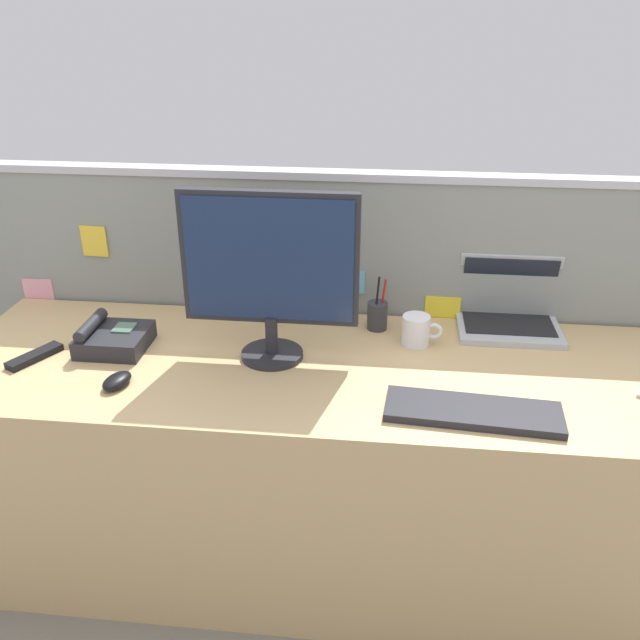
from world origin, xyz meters
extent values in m
plane|color=slate|center=(0.00, 0.00, 0.00)|extent=(10.00, 10.00, 0.00)
cube|color=tan|center=(0.00, 0.00, 0.35)|extent=(2.18, 0.72, 0.70)
cube|color=gray|center=(0.00, 0.40, 0.57)|extent=(2.54, 0.06, 1.15)
cube|color=#B7BAC1|center=(0.00, 0.40, 1.16)|extent=(2.54, 0.07, 0.02)
cube|color=#66ADD1|center=(0.06, 0.36, 0.81)|extent=(0.11, 0.01, 0.08)
cube|color=pink|center=(-1.03, 0.36, 0.73)|extent=(0.11, 0.01, 0.10)
cube|color=yellow|center=(0.37, 0.36, 0.73)|extent=(0.12, 0.01, 0.08)
cube|color=yellow|center=(-0.80, 0.36, 0.92)|extent=(0.09, 0.01, 0.10)
cylinder|color=#232328|center=(-0.14, 0.03, 0.71)|extent=(0.18, 0.18, 0.02)
cylinder|color=#232328|center=(-0.14, 0.03, 0.77)|extent=(0.04, 0.04, 0.11)
cube|color=#232328|center=(-0.14, 0.05, 1.01)|extent=(0.50, 0.03, 0.38)
cube|color=#19284C|center=(-0.14, 0.03, 1.01)|extent=(0.47, 0.01, 0.35)
cube|color=#B2B5BC|center=(0.58, 0.29, 0.71)|extent=(0.32, 0.24, 0.02)
cube|color=black|center=(0.58, 0.30, 0.72)|extent=(0.28, 0.17, 0.00)
cube|color=#B2B5BC|center=(0.58, 0.39, 0.82)|extent=(0.32, 0.06, 0.21)
cube|color=black|center=(0.58, 0.38, 0.82)|extent=(0.29, 0.05, 0.19)
cube|color=#232328|center=(-0.62, 0.03, 0.73)|extent=(0.20, 0.19, 0.06)
cube|color=#4C6B5B|center=(-0.60, 0.06, 0.76)|extent=(0.06, 0.07, 0.01)
cylinder|color=#232328|center=(-0.69, 0.03, 0.78)|extent=(0.04, 0.17, 0.04)
cube|color=#232328|center=(0.42, -0.22, 0.71)|extent=(0.45, 0.18, 0.02)
ellipsoid|color=black|center=(-0.53, -0.18, 0.72)|extent=(0.09, 0.11, 0.03)
cylinder|color=#333338|center=(0.16, 0.26, 0.75)|extent=(0.06, 0.06, 0.09)
cylinder|color=red|center=(0.18, 0.26, 0.80)|extent=(0.02, 0.01, 0.13)
cylinder|color=black|center=(0.16, 0.25, 0.81)|extent=(0.02, 0.02, 0.14)
cube|color=black|center=(-0.83, -0.06, 0.71)|extent=(0.12, 0.17, 0.02)
cylinder|color=white|center=(0.28, 0.16, 0.75)|extent=(0.08, 0.08, 0.09)
torus|color=white|center=(0.33, 0.16, 0.75)|extent=(0.05, 0.01, 0.05)
camera|label=1|loc=(0.19, -1.70, 1.67)|focal=38.04mm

